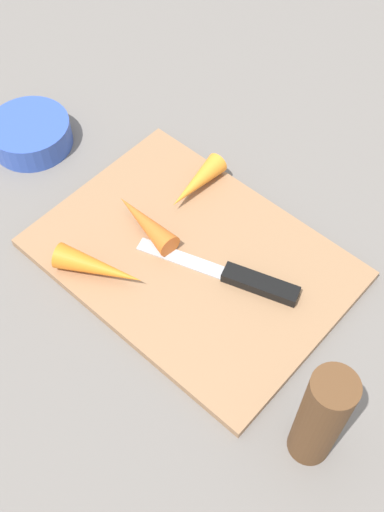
{
  "coord_description": "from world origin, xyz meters",
  "views": [
    {
      "loc": [
        0.28,
        -0.32,
        0.63
      ],
      "look_at": [
        0.0,
        0.0,
        0.01
      ],
      "focal_mm": 43.82,
      "sensor_mm": 36.0,
      "label": 1
    }
  ],
  "objects_px": {
    "knife": "(249,281)",
    "pepper_grinder": "(321,418)",
    "carrot_shortest": "(196,183)",
    "small_bowl": "(31,134)",
    "carrot_medium": "(145,222)",
    "cutting_board": "(192,259)",
    "carrot_longest": "(99,268)"
  },
  "relations": [
    {
      "from": "knife",
      "to": "carrot_longest",
      "type": "xyz_separation_m",
      "value": [
        -0.14,
        -0.11,
        0.01
      ]
    },
    {
      "from": "knife",
      "to": "cutting_board",
      "type": "bearing_deg",
      "value": -6.66
    },
    {
      "from": "cutting_board",
      "to": "carrot_medium",
      "type": "relative_size",
      "value": 3.65
    },
    {
      "from": "knife",
      "to": "small_bowl",
      "type": "xyz_separation_m",
      "value": [
        -0.37,
        -0.02,
        0.0
      ]
    },
    {
      "from": "cutting_board",
      "to": "carrot_shortest",
      "type": "distance_m",
      "value": 0.1
    },
    {
      "from": "knife",
      "to": "carrot_shortest",
      "type": "xyz_separation_m",
      "value": [
        -0.14,
        0.06,
        0.01
      ]
    },
    {
      "from": "carrot_medium",
      "to": "knife",
      "type": "bearing_deg",
      "value": -162.98
    },
    {
      "from": "knife",
      "to": "pepper_grinder",
      "type": "height_order",
      "value": "pepper_grinder"
    },
    {
      "from": "cutting_board",
      "to": "carrot_longest",
      "type": "bearing_deg",
      "value": -123.69
    },
    {
      "from": "carrot_medium",
      "to": "small_bowl",
      "type": "bearing_deg",
      "value": 5.38
    },
    {
      "from": "pepper_grinder",
      "to": "knife",
      "type": "bearing_deg",
      "value": 147.37
    },
    {
      "from": "carrot_shortest",
      "to": "carrot_medium",
      "type": "height_order",
      "value": "same"
    },
    {
      "from": "carrot_longest",
      "to": "carrot_medium",
      "type": "bearing_deg",
      "value": 73.63
    },
    {
      "from": "carrot_longest",
      "to": "carrot_shortest",
      "type": "height_order",
      "value": "carrot_longest"
    },
    {
      "from": "carrot_medium",
      "to": "small_bowl",
      "type": "distance_m",
      "value": 0.23
    },
    {
      "from": "cutting_board",
      "to": "carrot_longest",
      "type": "distance_m",
      "value": 0.11
    },
    {
      "from": "carrot_longest",
      "to": "knife",
      "type": "bearing_deg",
      "value": 15.95
    },
    {
      "from": "cutting_board",
      "to": "pepper_grinder",
      "type": "bearing_deg",
      "value": -20.34
    },
    {
      "from": "carrot_longest",
      "to": "carrot_shortest",
      "type": "xyz_separation_m",
      "value": [
        -0.0,
        0.17,
        -0.0
      ]
    },
    {
      "from": "cutting_board",
      "to": "carrot_longest",
      "type": "xyz_separation_m",
      "value": [
        -0.06,
        -0.09,
        0.02
      ]
    },
    {
      "from": "cutting_board",
      "to": "pepper_grinder",
      "type": "relative_size",
      "value": 2.4
    },
    {
      "from": "carrot_shortest",
      "to": "pepper_grinder",
      "type": "height_order",
      "value": "pepper_grinder"
    },
    {
      "from": "knife",
      "to": "carrot_medium",
      "type": "height_order",
      "value": "carrot_medium"
    },
    {
      "from": "small_bowl",
      "to": "pepper_grinder",
      "type": "bearing_deg",
      "value": -9.38
    },
    {
      "from": "carrot_shortest",
      "to": "carrot_medium",
      "type": "distance_m",
      "value": 0.09
    },
    {
      "from": "carrot_shortest",
      "to": "knife",
      "type": "bearing_deg",
      "value": 61.86
    },
    {
      "from": "knife",
      "to": "carrot_shortest",
      "type": "distance_m",
      "value": 0.15
    },
    {
      "from": "knife",
      "to": "carrot_medium",
      "type": "xyz_separation_m",
      "value": [
        -0.14,
        -0.02,
        0.01
      ]
    },
    {
      "from": "carrot_medium",
      "to": "small_bowl",
      "type": "relative_size",
      "value": 0.89
    },
    {
      "from": "carrot_shortest",
      "to": "small_bowl",
      "type": "height_order",
      "value": "carrot_shortest"
    },
    {
      "from": "small_bowl",
      "to": "pepper_grinder",
      "type": "xyz_separation_m",
      "value": [
        0.53,
        -0.09,
        0.06
      ]
    },
    {
      "from": "carrot_shortest",
      "to": "carrot_medium",
      "type": "relative_size",
      "value": 0.93
    }
  ]
}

